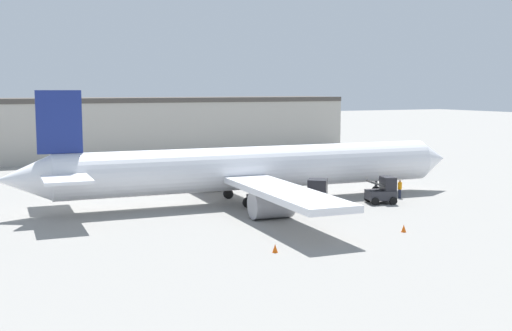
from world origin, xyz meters
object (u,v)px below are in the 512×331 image
(belt_loader_truck, at_px, (383,191))
(safety_cone_near, at_px, (275,248))
(ground_crew_worker, at_px, (400,188))
(safety_cone_far, at_px, (404,228))
(baggage_tug, at_px, (310,195))
(airplane, at_px, (246,169))

(belt_loader_truck, height_order, safety_cone_near, belt_loader_truck)
(ground_crew_worker, xyz_separation_m, safety_cone_far, (-8.88, -11.68, -0.66))
(ground_crew_worker, bearing_deg, baggage_tug, -105.79)
(safety_cone_near, bearing_deg, baggage_tug, 51.19)
(airplane, distance_m, safety_cone_far, 16.87)
(ground_crew_worker, height_order, safety_cone_near, ground_crew_worker)
(airplane, relative_size, safety_cone_near, 78.08)
(belt_loader_truck, relative_size, safety_cone_far, 5.22)
(airplane, relative_size, baggage_tug, 10.86)
(ground_crew_worker, bearing_deg, airplane, -128.16)
(baggage_tug, height_order, safety_cone_far, baggage_tug)
(baggage_tug, bearing_deg, safety_cone_far, -44.61)
(baggage_tug, relative_size, safety_cone_near, 7.19)
(safety_cone_near, xyz_separation_m, safety_cone_far, (10.99, 1.11, 0.00))
(airplane, height_order, safety_cone_near, airplane)
(belt_loader_truck, distance_m, safety_cone_near, 20.30)
(belt_loader_truck, relative_size, safety_cone_near, 5.22)
(belt_loader_truck, bearing_deg, ground_crew_worker, 41.26)
(safety_cone_far, bearing_deg, safety_cone_near, -174.23)
(airplane, distance_m, baggage_tug, 6.56)
(airplane, xyz_separation_m, baggage_tug, (3.53, -5.22, -1.84))
(ground_crew_worker, height_order, belt_loader_truck, belt_loader_truck)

